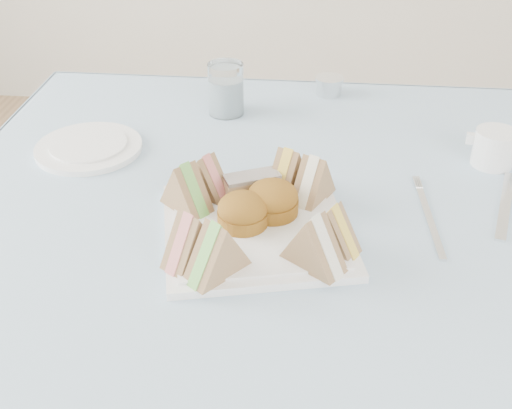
# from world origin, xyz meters

# --- Properties ---
(table) EXTENTS (0.90, 0.90, 0.74)m
(table) POSITION_xyz_m (0.00, 0.00, 0.37)
(table) COLOR brown
(table) RESTS_ON floor
(tablecloth) EXTENTS (1.02, 1.02, 0.01)m
(tablecloth) POSITION_xyz_m (0.00, 0.00, 0.74)
(tablecloth) COLOR #BCDEFB
(tablecloth) RESTS_ON table
(serving_plate) EXTENTS (0.32, 0.32, 0.01)m
(serving_plate) POSITION_xyz_m (0.01, -0.07, 0.75)
(serving_plate) COLOR white
(serving_plate) RESTS_ON tablecloth
(sandwich_fl_a) EXTENTS (0.08, 0.09, 0.07)m
(sandwich_fl_a) POSITION_xyz_m (-0.07, -0.15, 0.79)
(sandwich_fl_a) COLOR #977454
(sandwich_fl_a) RESTS_ON serving_plate
(sandwich_fl_b) EXTENTS (0.09, 0.09, 0.08)m
(sandwich_fl_b) POSITION_xyz_m (-0.03, -0.18, 0.80)
(sandwich_fl_b) COLOR #977454
(sandwich_fl_b) RESTS_ON serving_plate
(sandwich_fr_a) EXTENTS (0.09, 0.07, 0.07)m
(sandwich_fr_a) POSITION_xyz_m (0.11, -0.11, 0.79)
(sandwich_fr_a) COLOR #977454
(sandwich_fr_a) RESTS_ON serving_plate
(sandwich_fr_b) EXTENTS (0.09, 0.09, 0.08)m
(sandwich_fr_b) POSITION_xyz_m (0.09, -0.15, 0.80)
(sandwich_fr_b) COLOR #977454
(sandwich_fr_b) RESTS_ON serving_plate
(sandwich_bl_a) EXTENTS (0.09, 0.09, 0.08)m
(sandwich_bl_a) POSITION_xyz_m (-0.10, -0.03, 0.80)
(sandwich_bl_a) COLOR #977454
(sandwich_bl_a) RESTS_ON serving_plate
(sandwich_bl_b) EXTENTS (0.09, 0.07, 0.07)m
(sandwich_bl_b) POSITION_xyz_m (-0.08, 0.01, 0.79)
(sandwich_bl_b) COLOR #977454
(sandwich_bl_b) RESTS_ON serving_plate
(sandwich_br_a) EXTENTS (0.07, 0.09, 0.07)m
(sandwich_br_a) POSITION_xyz_m (0.08, 0.01, 0.80)
(sandwich_br_a) COLOR #977454
(sandwich_br_a) RESTS_ON serving_plate
(sandwich_br_b) EXTENTS (0.07, 0.09, 0.07)m
(sandwich_br_b) POSITION_xyz_m (0.04, 0.04, 0.79)
(sandwich_br_b) COLOR #977454
(sandwich_br_b) RESTS_ON serving_plate
(scone_left) EXTENTS (0.10, 0.10, 0.05)m
(scone_left) POSITION_xyz_m (-0.01, -0.07, 0.78)
(scone_left) COLOR #A76F29
(scone_left) RESTS_ON serving_plate
(scone_right) EXTENTS (0.11, 0.11, 0.05)m
(scone_right) POSITION_xyz_m (0.03, -0.04, 0.78)
(scone_right) COLOR #A76F29
(scone_right) RESTS_ON serving_plate
(pastry_slice) EXTENTS (0.09, 0.07, 0.04)m
(pastry_slice) POSITION_xyz_m (-0.01, 0.01, 0.78)
(pastry_slice) COLOR tan
(pastry_slice) RESTS_ON serving_plate
(side_plate) EXTENTS (0.22, 0.22, 0.01)m
(side_plate) POSITION_xyz_m (-0.32, 0.15, 0.75)
(side_plate) COLOR white
(side_plate) RESTS_ON tablecloth
(water_glass) EXTENTS (0.08, 0.08, 0.10)m
(water_glass) POSITION_xyz_m (-0.09, 0.33, 0.80)
(water_glass) COLOR white
(water_glass) RESTS_ON tablecloth
(tea_strainer) EXTENTS (0.08, 0.08, 0.03)m
(tea_strainer) POSITION_xyz_m (0.11, 0.44, 0.76)
(tea_strainer) COLOR silver
(tea_strainer) RESTS_ON tablecloth
(knife) EXTENTS (0.07, 0.20, 0.00)m
(knife) POSITION_xyz_m (0.38, 0.04, 0.75)
(knife) COLOR silver
(knife) RESTS_ON tablecloth
(fork) EXTENTS (0.02, 0.19, 0.00)m
(fork) POSITION_xyz_m (0.26, -0.02, 0.75)
(fork) COLOR silver
(fork) RESTS_ON tablecloth
(creamer_jug) EXTENTS (0.08, 0.08, 0.06)m
(creamer_jug) POSITION_xyz_m (0.39, 0.17, 0.78)
(creamer_jug) COLOR white
(creamer_jug) RESTS_ON tablecloth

